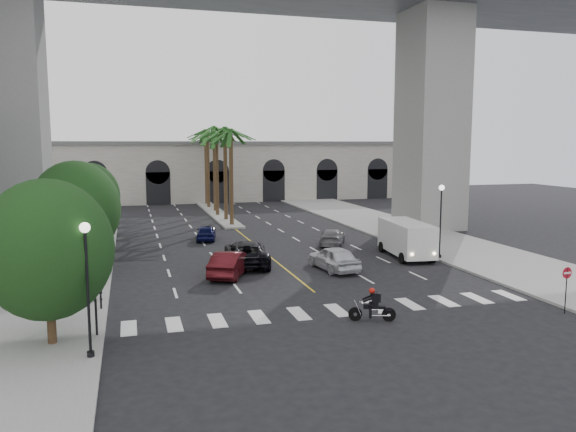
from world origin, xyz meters
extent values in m
plane|color=black|center=(0.00, 0.00, 0.00)|extent=(140.00, 140.00, 0.00)
cube|color=gray|center=(-15.00, 15.00, 0.07)|extent=(8.00, 100.00, 0.15)
cube|color=gray|center=(15.00, 15.00, 0.07)|extent=(8.00, 100.00, 0.15)
cube|color=gray|center=(0.00, 38.00, 0.10)|extent=(2.00, 24.00, 0.20)
cube|color=silver|center=(0.00, 55.00, 4.00)|extent=(70.00, 10.00, 8.00)
cube|color=slate|center=(0.00, 55.00, 8.25)|extent=(71.00, 10.50, 0.50)
cube|color=gray|center=(18.50, 22.00, 10.40)|extent=(5.00, 6.00, 20.80)
cube|color=gray|center=(-18.50, 22.00, 10.40)|extent=(5.00, 6.00, 20.80)
cylinder|color=#47331E|center=(0.00, 28.00, 4.75)|extent=(0.40, 0.40, 9.50)
cylinder|color=#47331E|center=(0.10, 32.00, 4.90)|extent=(0.40, 0.40, 9.80)
cylinder|color=#47331E|center=(-0.20, 36.00, 4.65)|extent=(0.40, 0.40, 9.30)
cylinder|color=#47331E|center=(0.15, 40.00, 5.05)|extent=(0.40, 0.40, 10.10)
cylinder|color=#47331E|center=(-0.10, 44.00, 4.80)|extent=(0.40, 0.40, 9.60)
cylinder|color=#47331E|center=(0.20, 48.00, 4.95)|extent=(0.40, 0.40, 9.90)
cylinder|color=#382616|center=(-13.00, -3.00, 1.17)|extent=(0.36, 0.36, 2.34)
ellipsoid|color=black|center=(-13.00, -3.00, 4.03)|extent=(5.20, 5.20, 5.72)
cylinder|color=#382616|center=(-13.00, 10.00, 1.22)|extent=(0.36, 0.36, 2.45)
ellipsoid|color=black|center=(-13.00, 10.00, 4.22)|extent=(5.44, 5.44, 5.98)
cylinder|color=#382616|center=(-13.00, 22.00, 1.13)|extent=(0.36, 0.36, 2.27)
ellipsoid|color=black|center=(-13.00, 22.00, 3.91)|extent=(5.04, 5.04, 5.54)
cylinder|color=black|center=(-11.40, -5.00, 0.18)|extent=(0.28, 0.28, 0.36)
cylinder|color=black|center=(-11.40, -5.00, 2.60)|extent=(0.11, 0.11, 5.00)
sphere|color=white|center=(-11.40, -5.00, 5.15)|extent=(0.40, 0.40, 0.40)
cylinder|color=black|center=(-11.40, 16.00, 0.18)|extent=(0.28, 0.28, 0.36)
cylinder|color=black|center=(-11.40, 16.00, 2.60)|extent=(0.11, 0.11, 5.00)
sphere|color=white|center=(-11.40, 16.00, 5.15)|extent=(0.40, 0.40, 0.40)
cylinder|color=black|center=(11.40, 8.00, 0.18)|extent=(0.28, 0.28, 0.36)
cylinder|color=black|center=(11.40, 8.00, 2.60)|extent=(0.11, 0.11, 5.00)
sphere|color=white|center=(11.40, 8.00, 5.15)|extent=(0.40, 0.40, 0.40)
cylinder|color=black|center=(-11.30, -2.50, 1.75)|extent=(0.10, 0.10, 3.50)
cube|color=black|center=(-11.30, -2.50, 3.25)|extent=(0.25, 0.18, 0.80)
cylinder|color=black|center=(-11.30, 1.50, 1.75)|extent=(0.10, 0.10, 3.50)
cube|color=black|center=(-11.30, 1.50, 3.25)|extent=(0.25, 0.18, 0.80)
cylinder|color=black|center=(0.22, -3.29, 0.33)|extent=(0.65, 0.31, 0.65)
cylinder|color=black|center=(1.69, -3.80, 0.33)|extent=(0.65, 0.31, 0.65)
cube|color=silver|center=(1.01, -3.56, 0.41)|extent=(0.51, 0.43, 0.28)
cube|color=black|center=(0.85, -3.51, 0.72)|extent=(0.64, 0.42, 0.22)
cube|color=black|center=(1.31, -3.67, 0.67)|extent=(0.55, 0.40, 0.13)
cylinder|color=black|center=(0.44, -3.37, 0.96)|extent=(0.22, 0.58, 0.03)
cube|color=black|center=(1.08, -3.59, 1.09)|extent=(0.40, 0.48, 0.56)
cube|color=black|center=(1.24, -3.64, 1.14)|extent=(0.25, 0.36, 0.41)
sphere|color=#AE140B|center=(0.93, -3.54, 1.45)|extent=(0.28, 0.28, 0.28)
imported|color=silver|center=(2.96, 6.91, 0.81)|extent=(2.44, 4.92, 1.61)
imported|color=#420D11|center=(-3.85, 7.11, 0.80)|extent=(3.57, 5.11, 1.60)
imported|color=black|center=(-2.25, 9.88, 0.84)|extent=(3.54, 6.37, 1.69)
imported|color=slate|center=(6.02, 15.43, 0.67)|extent=(3.64, 4.97, 1.34)
imported|color=#0E1142|center=(-3.55, 20.62, 0.66)|extent=(2.21, 4.09, 1.32)
cube|color=silver|center=(9.50, 9.41, 1.47)|extent=(2.89, 6.30, 2.26)
cube|color=black|center=(9.19, 6.56, 1.75)|extent=(2.10, 0.50, 0.96)
cylinder|color=black|center=(8.21, 7.40, 0.39)|extent=(0.40, 0.82, 0.79)
cylinder|color=black|center=(10.34, 7.17, 0.39)|extent=(0.40, 0.82, 0.79)
cylinder|color=black|center=(8.66, 11.66, 0.39)|extent=(0.40, 0.82, 0.79)
cylinder|color=black|center=(10.79, 11.43, 0.39)|extent=(0.40, 0.82, 0.79)
imported|color=black|center=(-11.50, 3.07, 1.06)|extent=(0.79, 0.71, 1.82)
imported|color=black|center=(-12.38, 6.44, 1.01)|extent=(0.87, 0.70, 1.73)
cylinder|color=black|center=(10.50, -5.05, 1.13)|extent=(0.05, 0.05, 2.26)
cylinder|color=#A00B1A|center=(10.50, -5.05, 2.03)|extent=(0.57, 0.08, 0.57)
cube|color=silver|center=(10.50, -5.05, 2.03)|extent=(0.43, 0.06, 0.09)
camera|label=1|loc=(-9.76, -26.88, 8.27)|focal=35.00mm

